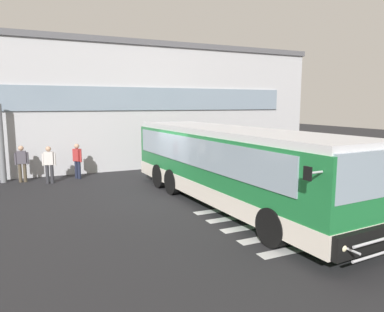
# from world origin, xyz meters

# --- Properties ---
(ground_plane) EXTENTS (80.00, 90.00, 0.02)m
(ground_plane) POSITION_xyz_m (0.00, 0.00, -0.01)
(ground_plane) COLOR #232326
(ground_plane) RESTS_ON ground
(bay_paint_stripes) EXTENTS (4.40, 3.96, 0.01)m
(bay_paint_stripes) POSITION_xyz_m (2.00, -4.20, 0.00)
(bay_paint_stripes) COLOR silver
(bay_paint_stripes) RESTS_ON ground
(terminal_building) EXTENTS (24.47, 13.80, 6.88)m
(terminal_building) POSITION_xyz_m (-0.69, 11.64, 3.43)
(terminal_building) COLOR #B7B7BC
(terminal_building) RESTS_ON ground
(entry_support_column) EXTENTS (0.28, 0.28, 3.55)m
(entry_support_column) POSITION_xyz_m (-6.16, 5.40, 1.77)
(entry_support_column) COLOR slate
(entry_support_column) RESTS_ON ground
(bus_main_foreground) EXTENTS (3.27, 11.51, 2.70)m
(bus_main_foreground) POSITION_xyz_m (1.37, -1.94, 1.33)
(bus_main_foreground) COLOR #1E7238
(bus_main_foreground) RESTS_ON ground
(passenger_near_column) EXTENTS (0.59, 0.40, 1.68)m
(passenger_near_column) POSITION_xyz_m (-5.35, 5.15, 0.96)
(passenger_near_column) COLOR #4C4233
(passenger_near_column) RESTS_ON ground
(passenger_by_doorway) EXTENTS (0.57, 0.31, 1.68)m
(passenger_by_doorway) POSITION_xyz_m (-4.25, 4.31, 0.93)
(passenger_by_doorway) COLOR #2D2D33
(passenger_by_doorway) RESTS_ON ground
(passenger_at_curb_edge) EXTENTS (0.39, 0.51, 1.68)m
(passenger_at_curb_edge) POSITION_xyz_m (-2.97, 4.91, 0.93)
(passenger_at_curb_edge) COLOR #1E2338
(passenger_at_curb_edge) RESTS_ON ground
(safety_bollard_yellow) EXTENTS (0.18, 0.18, 0.90)m
(safety_bollard_yellow) POSITION_xyz_m (2.87, 3.60, 0.45)
(safety_bollard_yellow) COLOR yellow
(safety_bollard_yellow) RESTS_ON ground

